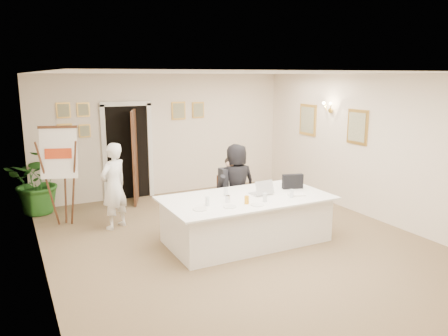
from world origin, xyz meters
name	(u,v)px	position (x,y,z in m)	size (l,w,h in m)	color
floor	(236,241)	(0.00, 0.00, 0.00)	(7.00, 7.00, 0.00)	brown
ceiling	(237,73)	(0.00, 0.00, 2.80)	(6.00, 7.00, 0.02)	white
wall_back	(165,135)	(0.00, 3.50, 1.40)	(6.00, 0.10, 2.80)	white
wall_front	(414,224)	(0.00, -3.50, 1.40)	(6.00, 0.10, 2.80)	white
wall_left	(38,180)	(-3.00, 0.00, 1.40)	(0.10, 7.00, 2.80)	white
wall_right	(372,147)	(3.00, 0.00, 1.40)	(0.10, 7.00, 2.80)	white
doorway	(130,154)	(-0.88, 3.32, 1.04)	(1.14, 0.86, 2.20)	black
pictures_back_wall	(130,117)	(-0.80, 3.47, 1.85)	(3.40, 0.06, 0.80)	gold
pictures_right_wall	(330,123)	(2.97, 1.20, 1.75)	(0.06, 2.20, 0.80)	gold
wall_sconce	(329,107)	(2.90, 1.20, 2.10)	(0.20, 0.30, 0.24)	#B49439
conference_table	(246,219)	(0.16, -0.07, 0.39)	(2.79, 1.48, 0.78)	silver
seated_man	(231,190)	(0.40, 0.93, 0.64)	(0.55, 0.58, 1.28)	black
flip_chart	(62,181)	(-2.47, 2.15, 0.85)	(0.67, 0.50, 1.84)	#311A0F
standing_man	(114,186)	(-1.66, 1.60, 0.79)	(0.58, 0.38, 1.59)	white
standing_woman	(236,183)	(0.50, 0.90, 0.76)	(0.74, 0.48, 1.51)	black
potted_palm	(39,181)	(-2.80, 3.20, 0.67)	(1.21, 1.05, 1.34)	#276421
laptop	(261,186)	(0.48, 0.00, 0.91)	(0.35, 0.37, 0.28)	#B7BABC
laptop_bag	(293,181)	(1.18, 0.05, 0.90)	(0.37, 0.10, 0.26)	black
paper_stack	(296,194)	(0.97, -0.35, 0.79)	(0.28, 0.20, 0.03)	white
plate_left	(200,209)	(-0.81, -0.36, 0.78)	(0.22, 0.22, 0.01)	white
plate_mid	(230,207)	(-0.35, -0.45, 0.78)	(0.21, 0.21, 0.01)	white
plate_near	(257,205)	(0.08, -0.55, 0.78)	(0.21, 0.21, 0.01)	white
glass_a	(207,201)	(-0.62, -0.21, 0.84)	(0.06, 0.06, 0.14)	silver
glass_b	(265,197)	(0.29, -0.44, 0.84)	(0.07, 0.07, 0.14)	silver
glass_c	(292,194)	(0.81, -0.44, 0.84)	(0.07, 0.07, 0.14)	silver
glass_d	(226,192)	(-0.10, 0.16, 0.84)	(0.07, 0.07, 0.14)	silver
oj_glass	(247,200)	(-0.03, -0.41, 0.84)	(0.07, 0.07, 0.13)	orange
steel_jug	(228,199)	(-0.26, -0.20, 0.83)	(0.08, 0.08, 0.11)	silver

